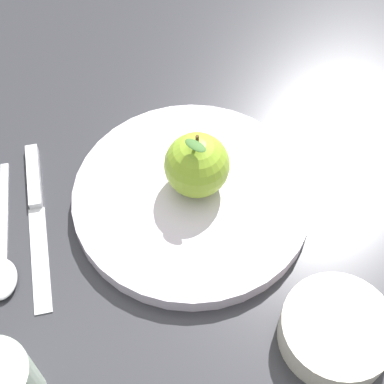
% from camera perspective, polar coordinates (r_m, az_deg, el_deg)
% --- Properties ---
extents(ground_plane, '(2.40, 2.40, 0.00)m').
position_cam_1_polar(ground_plane, '(0.64, -1.41, -1.85)').
color(ground_plane, '#2D2D33').
extents(dinner_plate, '(0.27, 0.27, 0.02)m').
position_cam_1_polar(dinner_plate, '(0.64, -0.00, -0.43)').
color(dinner_plate, silver).
rests_on(dinner_plate, ground_plane).
extents(apple, '(0.07, 0.07, 0.08)m').
position_cam_1_polar(apple, '(0.61, 0.50, 2.73)').
color(apple, '#8CB22D').
rests_on(apple, dinner_plate).
extents(side_bowl, '(0.11, 0.11, 0.04)m').
position_cam_1_polar(side_bowl, '(0.57, 14.33, -13.25)').
color(side_bowl, silver).
rests_on(side_bowl, ground_plane).
extents(knife, '(0.21, 0.10, 0.01)m').
position_cam_1_polar(knife, '(0.66, -15.41, -1.47)').
color(knife, silver).
rests_on(knife, ground_plane).
extents(spoon, '(0.18, 0.08, 0.01)m').
position_cam_1_polar(spoon, '(0.63, -18.61, -6.66)').
color(spoon, silver).
rests_on(spoon, ground_plane).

